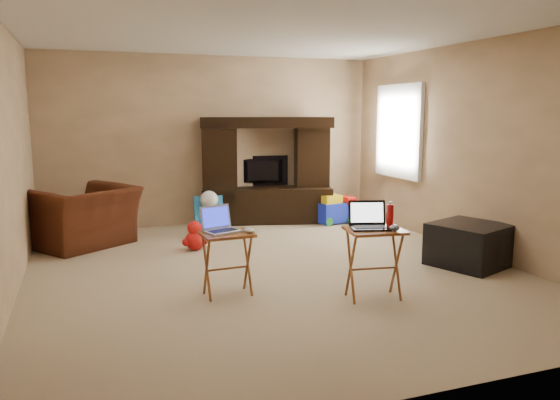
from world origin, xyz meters
name	(u,v)px	position (x,y,z in m)	size (l,w,h in m)	color
floor	(274,271)	(0.00, 0.00, 0.00)	(5.50, 5.50, 0.00)	tan
ceiling	(273,29)	(0.00, 0.00, 2.50)	(5.50, 5.50, 0.00)	silver
wall_back	(213,141)	(0.00, 2.75, 1.25)	(5.00, 5.00, 0.00)	tan
wall_front	(434,190)	(0.00, -2.75, 1.25)	(5.00, 5.00, 0.00)	tan
wall_left	(5,162)	(-2.50, 0.00, 1.25)	(5.50, 5.50, 0.00)	tan
wall_right	(472,148)	(2.50, 0.00, 1.25)	(5.50, 5.50, 0.00)	tan
window_pane	(400,131)	(2.48, 1.55, 1.40)	(1.20, 1.20, 0.00)	white
window_frame	(398,131)	(2.46, 1.55, 1.40)	(0.06, 1.14, 1.34)	white
entertainment_center	(267,170)	(0.76, 2.48, 0.80)	(1.96, 0.49, 1.60)	black
television	(263,171)	(0.76, 2.67, 0.77)	(0.81, 0.11, 0.47)	black
recliner	(83,217)	(-1.89, 1.85, 0.37)	(1.15, 1.01, 0.75)	#4A1A10
child_rocker	(211,216)	(-0.24, 1.88, 0.27)	(0.40, 0.46, 0.53)	#1B6799
plush_toy	(195,235)	(-0.62, 1.17, 0.18)	(0.33, 0.28, 0.37)	red
push_toy	(336,208)	(1.72, 2.06, 0.22)	(0.60, 0.43, 0.45)	#1B2FD9
ottoman	(469,245)	(2.11, -0.53, 0.23)	(0.73, 0.73, 0.47)	black
tray_table_left	(227,264)	(-0.66, -0.59, 0.30)	(0.46, 0.36, 0.59)	#954D24
tray_table_right	(374,264)	(0.57, -1.12, 0.32)	(0.50, 0.40, 0.65)	#A75A28
laptop_left	(223,220)	(-0.69, -0.56, 0.71)	(0.31, 0.26, 0.24)	#B1B1B6
laptop_right	(370,216)	(0.53, -1.10, 0.77)	(0.34, 0.28, 0.24)	black
mouse_left	(249,230)	(-0.47, -0.66, 0.62)	(0.08, 0.12, 0.05)	silver
mouse_right	(395,228)	(0.70, -1.24, 0.67)	(0.08, 0.13, 0.05)	#414246
water_bottle	(390,215)	(0.77, -1.04, 0.75)	(0.06, 0.06, 0.20)	#BE0B0E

